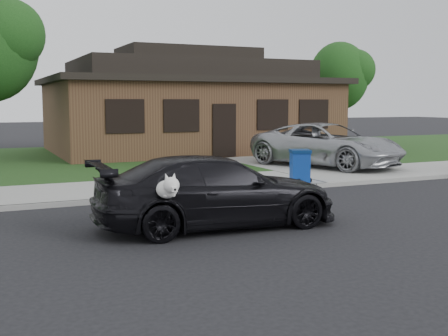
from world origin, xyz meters
name	(u,v)px	position (x,y,z in m)	size (l,w,h in m)	color
ground	(269,224)	(0.00, 0.00, 0.00)	(120.00, 120.00, 0.00)	black
sidewalk	(181,186)	(0.00, 5.00, 0.06)	(60.00, 3.00, 0.12)	gray
curb	(202,194)	(0.00, 3.50, 0.06)	(60.00, 0.12, 0.12)	gray
lawn	(113,159)	(0.00, 13.00, 0.07)	(60.00, 13.00, 0.13)	#193814
driveway	(280,159)	(6.00, 10.00, 0.07)	(4.50, 13.00, 0.14)	gray
sedan	(216,191)	(-1.03, 0.21, 0.68)	(4.72, 2.34, 1.35)	black
minivan	(327,145)	(6.00, 6.77, 0.89)	(2.48, 5.37, 1.49)	#A1A3A8
recycling_bin	(300,166)	(3.18, 4.00, 0.58)	(0.70, 0.70, 0.91)	navy
house	(188,107)	(4.00, 15.00, 2.13)	(12.60, 8.60, 4.65)	#422B1C
tree_1	(343,75)	(12.14, 14.40, 3.71)	(3.15, 3.00, 5.25)	#332114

